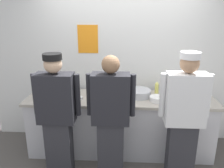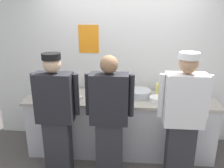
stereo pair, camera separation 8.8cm
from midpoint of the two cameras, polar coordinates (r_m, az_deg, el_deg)
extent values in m
plane|color=#514C47|center=(3.51, 2.35, -19.30)|extent=(9.00, 9.00, 0.00)
cube|color=silver|center=(3.73, 3.20, 5.72)|extent=(4.35, 0.10, 2.67)
cube|color=orange|center=(3.67, -5.15, 11.09)|extent=(0.32, 0.01, 0.44)
cube|color=silver|center=(3.59, 2.71, -10.30)|extent=(2.72, 0.65, 0.85)
cube|color=#A8A093|center=(3.41, 2.82, -3.69)|extent=(2.78, 0.70, 0.04)
cube|color=#2D2D33|center=(3.21, -12.36, -15.15)|extent=(0.33, 0.20, 0.79)
cube|color=#232328|center=(2.89, -13.28, -3.33)|extent=(0.46, 0.24, 0.62)
cylinder|color=#232328|center=(3.01, -17.91, -2.28)|extent=(0.07, 0.07, 0.53)
cylinder|color=#232328|center=(2.85, -8.01, -2.68)|extent=(0.07, 0.07, 0.53)
sphere|color=tan|center=(2.77, -13.91, 4.86)|extent=(0.21, 0.21, 0.21)
cylinder|color=black|center=(2.75, -14.05, 6.70)|extent=(0.22, 0.22, 0.07)
cube|color=#2D2D33|center=(3.10, 0.20, -15.99)|extent=(0.33, 0.20, 0.79)
cube|color=#232328|center=(2.76, 0.22, -3.71)|extent=(0.46, 0.24, 0.63)
cylinder|color=#232328|center=(2.82, -5.11, -2.63)|extent=(0.07, 0.07, 0.53)
cylinder|color=#232328|center=(2.78, 5.76, -2.95)|extent=(0.07, 0.07, 0.53)
sphere|color=#8C6647|center=(2.64, 0.23, 4.93)|extent=(0.21, 0.21, 0.21)
cube|color=#2D2D33|center=(3.15, 17.21, -16.12)|extent=(0.34, 0.20, 0.80)
cube|color=white|center=(2.82, 18.54, -3.84)|extent=(0.47, 0.24, 0.64)
cylinder|color=white|center=(2.79, 13.05, -2.86)|extent=(0.07, 0.07, 0.54)
cylinder|color=white|center=(2.92, 23.57, -3.01)|extent=(0.07, 0.07, 0.54)
sphere|color=tan|center=(2.70, 19.45, 4.73)|extent=(0.22, 0.22, 0.22)
cylinder|color=white|center=(2.68, 19.65, 6.66)|extent=(0.23, 0.23, 0.08)
cylinder|color=white|center=(3.31, 11.91, -4.25)|extent=(0.22, 0.22, 0.01)
cylinder|color=white|center=(3.31, 11.92, -4.06)|extent=(0.22, 0.22, 0.01)
cylinder|color=white|center=(3.30, 11.93, -3.86)|extent=(0.22, 0.22, 0.01)
cylinder|color=white|center=(3.30, 11.95, -3.67)|extent=(0.22, 0.22, 0.01)
cylinder|color=white|center=(3.29, 11.96, -3.47)|extent=(0.22, 0.22, 0.01)
cylinder|color=white|center=(3.29, 11.97, -3.28)|extent=(0.22, 0.22, 0.01)
cylinder|color=white|center=(3.40, -0.99, -3.26)|extent=(0.22, 0.22, 0.01)
cylinder|color=white|center=(3.39, -0.99, -3.07)|extent=(0.22, 0.22, 0.01)
cylinder|color=white|center=(3.39, -0.99, -2.88)|extent=(0.22, 0.22, 0.01)
cylinder|color=white|center=(3.38, -0.99, -2.69)|extent=(0.22, 0.22, 0.01)
cylinder|color=white|center=(3.38, -1.00, -2.50)|extent=(0.22, 0.22, 0.01)
cylinder|color=white|center=(3.38, -1.00, -2.31)|extent=(0.22, 0.22, 0.01)
cylinder|color=white|center=(3.37, -1.00, -2.12)|extent=(0.22, 0.22, 0.01)
cylinder|color=#B7BABF|center=(3.44, 7.44, -2.31)|extent=(0.36, 0.36, 0.10)
cube|color=#B7BABF|center=(3.49, 17.94, -3.49)|extent=(0.51, 0.31, 0.02)
cylinder|color=#E5E066|center=(3.61, 11.87, -1.19)|extent=(0.06, 0.06, 0.15)
cone|color=#E5E066|center=(3.58, 11.97, 0.23)|extent=(0.05, 0.05, 0.04)
cylinder|color=white|center=(3.49, -13.29, -2.97)|extent=(0.08, 0.08, 0.04)
cylinder|color=orange|center=(3.48, -13.31, -2.77)|extent=(0.07, 0.07, 0.01)
cylinder|color=white|center=(3.35, -7.32, -3.42)|extent=(0.09, 0.09, 0.04)
cylinder|color=gold|center=(3.35, -7.33, -3.18)|extent=(0.07, 0.07, 0.01)
cylinder|color=white|center=(3.53, -4.81, -2.28)|extent=(0.08, 0.08, 0.04)
cylinder|color=orange|center=(3.53, -4.82, -2.10)|extent=(0.07, 0.07, 0.01)
cylinder|color=white|center=(3.53, -16.34, -2.55)|extent=(0.09, 0.09, 0.08)
camera|label=1|loc=(0.04, -89.26, 0.24)|focal=36.67mm
camera|label=2|loc=(0.04, 90.74, -0.24)|focal=36.67mm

